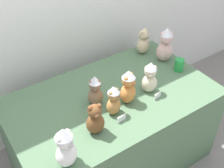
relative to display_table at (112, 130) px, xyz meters
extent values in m
cube|color=white|center=(0.00, 0.73, 0.91)|extent=(7.00, 0.08, 2.60)
cube|color=#4C6B4C|center=(0.00, 0.00, 0.00)|extent=(1.62, 0.95, 0.78)
ellipsoid|color=beige|center=(0.67, 0.15, 0.48)|extent=(0.19, 0.18, 0.18)
sphere|color=beige|center=(0.67, 0.15, 0.61)|extent=(0.11, 0.11, 0.11)
sphere|color=beige|center=(0.64, 0.17, 0.65)|extent=(0.04, 0.04, 0.04)
sphere|color=beige|center=(0.70, 0.14, 0.65)|extent=(0.04, 0.04, 0.04)
sphere|color=#A88783|center=(0.64, 0.11, 0.60)|extent=(0.05, 0.05, 0.05)
cone|color=silver|center=(0.67, 0.15, 0.68)|extent=(0.11, 0.11, 0.07)
ellipsoid|color=beige|center=(0.28, -0.11, 0.46)|extent=(0.16, 0.15, 0.15)
sphere|color=beige|center=(0.28, -0.11, 0.58)|extent=(0.09, 0.09, 0.09)
sphere|color=beige|center=(0.25, -0.09, 0.61)|extent=(0.03, 0.03, 0.03)
sphere|color=beige|center=(0.30, -0.12, 0.61)|extent=(0.03, 0.03, 0.03)
sphere|color=#ABA08A|center=(0.26, -0.14, 0.57)|extent=(0.04, 0.04, 0.04)
cone|color=silver|center=(0.28, -0.11, 0.63)|extent=(0.10, 0.10, 0.06)
ellipsoid|color=#7F6047|center=(-0.15, 0.00, 0.46)|extent=(0.15, 0.14, 0.14)
sphere|color=#7F6047|center=(-0.15, 0.00, 0.56)|extent=(0.09, 0.09, 0.09)
sphere|color=#7F6047|center=(-0.17, 0.01, 0.60)|extent=(0.03, 0.03, 0.03)
sphere|color=#7F6047|center=(-0.13, -0.02, 0.60)|extent=(0.03, 0.03, 0.03)
sphere|color=brown|center=(-0.17, -0.03, 0.56)|extent=(0.04, 0.04, 0.04)
cone|color=silver|center=(-0.15, 0.00, 0.62)|extent=(0.09, 0.09, 0.06)
ellipsoid|color=#B27A42|center=(-0.09, -0.16, 0.46)|extent=(0.13, 0.12, 0.14)
sphere|color=#B27A42|center=(-0.09, -0.16, 0.56)|extent=(0.08, 0.08, 0.08)
sphere|color=#B27A42|center=(-0.12, -0.17, 0.59)|extent=(0.03, 0.03, 0.03)
sphere|color=#B27A42|center=(-0.07, -0.15, 0.59)|extent=(0.03, 0.03, 0.03)
sphere|color=olive|center=(-0.08, -0.19, 0.55)|extent=(0.03, 0.03, 0.03)
cone|color=silver|center=(-0.09, -0.16, 0.61)|extent=(0.09, 0.09, 0.05)
ellipsoid|color=#CCB78E|center=(0.59, 0.36, 0.46)|extent=(0.16, 0.15, 0.15)
sphere|color=#CCB78E|center=(0.59, 0.36, 0.58)|extent=(0.09, 0.09, 0.09)
sphere|color=#CCB78E|center=(0.56, 0.35, 0.61)|extent=(0.03, 0.03, 0.03)
sphere|color=#CCB78E|center=(0.61, 0.37, 0.61)|extent=(0.03, 0.03, 0.03)
sphere|color=#9D8E71|center=(0.60, 0.32, 0.57)|extent=(0.04, 0.04, 0.04)
ellipsoid|color=brown|center=(-0.29, -0.24, 0.47)|extent=(0.14, 0.13, 0.15)
sphere|color=brown|center=(-0.29, -0.24, 0.58)|extent=(0.09, 0.09, 0.09)
sphere|color=brown|center=(-0.32, -0.24, 0.62)|extent=(0.03, 0.03, 0.03)
sphere|color=brown|center=(-0.27, -0.25, 0.62)|extent=(0.03, 0.03, 0.03)
sphere|color=brown|center=(-0.30, -0.28, 0.57)|extent=(0.04, 0.04, 0.04)
ellipsoid|color=white|center=(-0.57, -0.36, 0.47)|extent=(0.17, 0.16, 0.17)
sphere|color=white|center=(-0.57, -0.36, 0.60)|extent=(0.10, 0.10, 0.10)
sphere|color=white|center=(-0.60, -0.38, 0.64)|extent=(0.04, 0.04, 0.04)
sphere|color=white|center=(-0.54, -0.35, 0.64)|extent=(0.04, 0.04, 0.04)
sphere|color=#B4B3AF|center=(-0.55, -0.40, 0.59)|extent=(0.04, 0.04, 0.04)
cone|color=silver|center=(-0.57, -0.36, 0.66)|extent=(0.11, 0.11, 0.07)
ellipsoid|color=#D17F3D|center=(0.06, -0.11, 0.47)|extent=(0.16, 0.15, 0.16)
sphere|color=#D17F3D|center=(0.06, -0.11, 0.59)|extent=(0.10, 0.10, 0.10)
sphere|color=#D17F3D|center=(0.04, -0.13, 0.62)|extent=(0.04, 0.04, 0.04)
sphere|color=#D17F3D|center=(0.09, -0.10, 0.62)|extent=(0.04, 0.04, 0.04)
sphere|color=#A06536|center=(0.08, -0.15, 0.58)|extent=(0.04, 0.04, 0.04)
cone|color=silver|center=(0.06, -0.11, 0.64)|extent=(0.10, 0.10, 0.06)
cylinder|color=#238C3D|center=(0.67, -0.04, 0.44)|extent=(0.08, 0.08, 0.11)
cube|color=white|center=(-0.09, -0.26, 0.41)|extent=(0.07, 0.01, 0.05)
cube|color=white|center=(0.28, -0.21, 0.41)|extent=(0.07, 0.02, 0.05)
camera|label=1|loc=(-0.95, -1.41, 1.87)|focal=46.74mm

